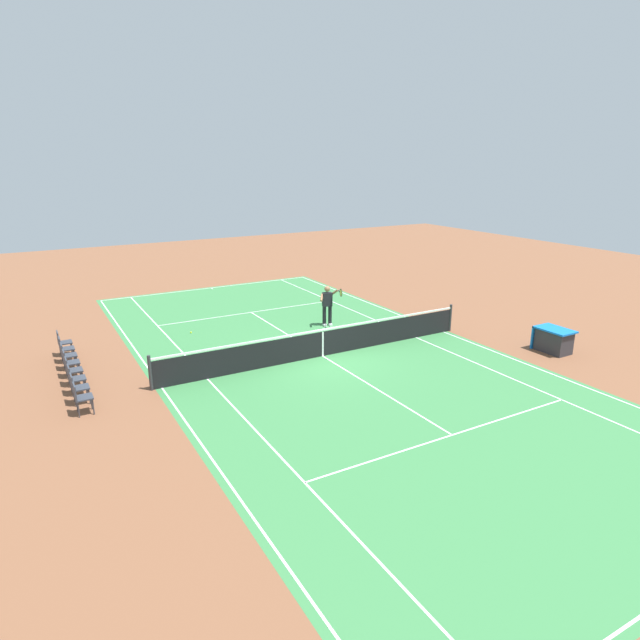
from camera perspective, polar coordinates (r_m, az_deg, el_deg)
ground_plane at (r=18.55m, az=0.28°, el=-3.85°), size 60.00×60.00×0.00m
court_slab at (r=18.55m, az=0.28°, el=-3.85°), size 24.20×11.40×0.00m
court_line_markings at (r=18.55m, az=0.28°, el=-3.84°), size 23.85×11.05×0.01m
tennis_net at (r=18.39m, az=0.28°, el=-2.42°), size 0.10×11.70×1.08m
tennis_player_near at (r=21.69m, az=0.82°, el=1.75°), size 1.16×0.75×1.70m
tennis_ball at (r=21.56m, az=-13.55°, el=-1.29°), size 0.07×0.07×0.07m
spectator_chair_0 at (r=15.61m, az=-24.11°, el=-7.39°), size 0.44×0.44×0.88m
spectator_chair_1 at (r=16.29m, az=-24.40°, el=-6.43°), size 0.44×0.44×0.88m
spectator_chair_2 at (r=16.98m, az=-24.66°, el=-5.55°), size 0.44×0.44×0.88m
spectator_chair_3 at (r=17.67m, az=-24.91°, el=-4.74°), size 0.44×0.44×0.88m
spectator_chair_4 at (r=18.37m, az=-25.13°, el=-3.98°), size 0.44×0.44×0.88m
spectator_chair_5 at (r=19.07m, az=-25.34°, el=-3.29°), size 0.44×0.44×0.88m
spectator_chair_6 at (r=19.77m, az=-25.53°, el=-2.64°), size 0.44×0.44×0.88m
spectator_chair_7 at (r=20.47m, az=-25.71°, el=-2.04°), size 0.44×0.44×0.88m
equipment_cart_tarped at (r=20.56m, az=23.51°, el=-1.93°), size 1.25×0.84×0.85m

